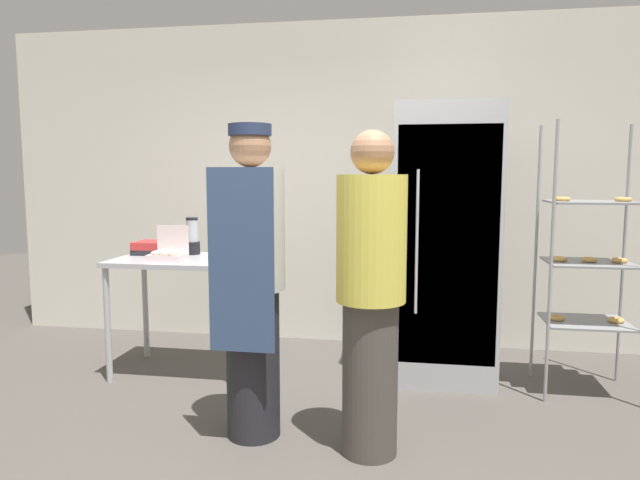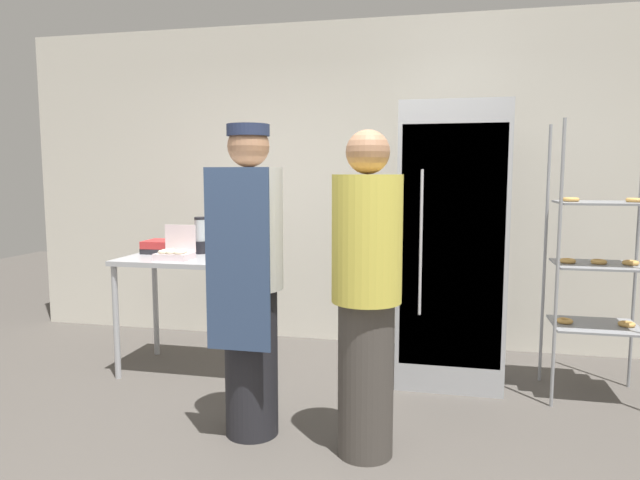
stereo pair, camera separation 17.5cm
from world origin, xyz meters
The scene contains 10 objects.
ground_plane centered at (0.00, 0.00, 0.00)m, with size 14.00×14.00×0.00m, color #4C4742.
back_wall centered at (0.00, 2.42, 1.41)m, with size 6.40×0.12×2.81m, color silver.
refrigerator centered at (0.76, 1.60, 0.99)m, with size 0.73×0.73×1.99m.
baking_rack centered at (1.72, 1.44, 0.91)m, with size 0.62×0.50×1.84m.
prep_counter centered at (-1.13, 1.34, 0.77)m, with size 1.06×0.66×0.88m.
donut_box centered at (-1.21, 1.20, 0.92)m, with size 0.25×0.21×0.25m.
blender_pitcher centered at (-1.16, 1.55, 1.01)m, with size 0.12×0.12×0.29m.
binder_stack centered at (-1.47, 1.52, 0.93)m, with size 0.28×0.27×0.10m.
person_baker centered at (-0.35, 0.41, 0.92)m, with size 0.38×0.39×1.77m.
person_customer centered at (0.32, 0.31, 0.88)m, with size 0.37×0.37×1.72m.
Camera 2 is at (0.72, -2.60, 1.50)m, focal length 32.00 mm.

